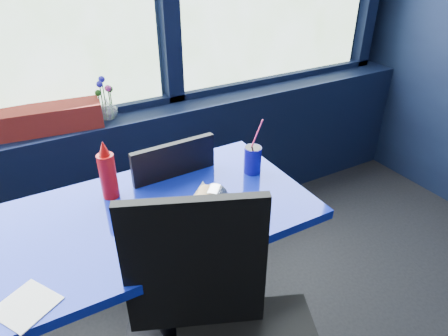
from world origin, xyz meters
The scene contains 10 objects.
window_sill centered at (0.00, 2.87, 0.40)m, with size 5.00×0.26×0.80m, color black.
near_table centered at (0.30, 2.00, 0.57)m, with size 1.20×0.70×0.75m.
chair_near_front centered at (0.32, 1.48, 0.61)m, with size 0.62×0.63×1.05m.
chair_near_back centered at (0.46, 2.32, 0.52)m, with size 0.43×0.43×0.91m.
planter_box centered at (-0.02, 2.88, 0.86)m, with size 0.65×0.16×0.13m, color maroon.
flower_vase centered at (0.34, 2.87, 0.87)m, with size 0.13×0.13×0.24m.
food_basket centered at (0.37, 1.83, 0.79)m, with size 0.38×0.38×0.11m.
ketchup_bottle centered at (0.16, 2.18, 0.86)m, with size 0.07×0.07×0.26m.
soda_cup centered at (0.78, 2.06, 0.82)m, with size 0.08×0.08×0.27m.
napkin centered at (-0.22, 1.74, 0.75)m, with size 0.15×0.15×0.00m, color white.
Camera 1 is at (-0.10, 0.75, 1.70)m, focal length 32.00 mm.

